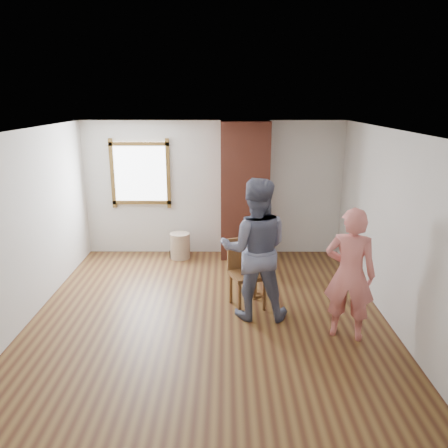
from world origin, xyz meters
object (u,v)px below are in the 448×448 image
at_px(stoneware_crock, 180,246).
at_px(man, 255,249).
at_px(side_table, 255,271).
at_px(dining_chair_left, 263,248).
at_px(dining_chair_right, 246,269).
at_px(person_pink, 350,274).

distance_m(stoneware_crock, man, 2.76).
height_order(stoneware_crock, side_table, side_table).
bearing_deg(dining_chair_left, stoneware_crock, 166.96).
relative_size(stoneware_crock, dining_chair_right, 0.49).
bearing_deg(person_pink, dining_chair_right, -15.14).
distance_m(stoneware_crock, dining_chair_right, 2.32).
distance_m(dining_chair_left, dining_chair_right, 1.27).
bearing_deg(man, stoneware_crock, -58.23).
height_order(stoneware_crock, dining_chair_left, dining_chair_left).
relative_size(dining_chair_left, dining_chair_right, 0.83).
xyz_separation_m(side_table, man, (-0.06, -0.67, 0.59)).
bearing_deg(person_pink, dining_chair_left, -46.27).
height_order(man, person_pink, man).
bearing_deg(stoneware_crock, person_pink, -49.73).
relative_size(dining_chair_right, person_pink, 0.59).
xyz_separation_m(dining_chair_right, person_pink, (1.27, -0.91, 0.30)).
distance_m(dining_chair_right, side_table, 0.41).
xyz_separation_m(dining_chair_left, person_pink, (0.91, -2.12, 0.39)).
bearing_deg(side_table, man, -95.32).
distance_m(man, person_pink, 1.30).
bearing_deg(man, dining_chair_left, -96.39).
bearing_deg(dining_chair_right, stoneware_crock, 102.35).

